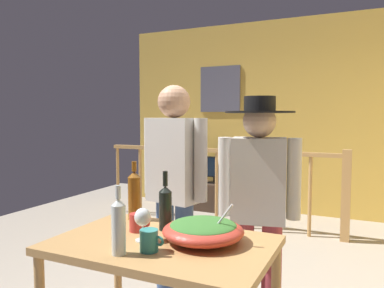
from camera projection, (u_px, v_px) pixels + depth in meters
The scene contains 15 objects.
back_wall at pixel (311, 117), 5.45m from camera, with size 5.78×0.10×2.87m, color gold.
framed_picture at pixel (220, 89), 5.94m from camera, with size 0.66×0.03×0.72m, color #545669.
stair_railing at pixel (249, 179), 4.80m from camera, with size 3.28×0.10×1.07m.
tv_console at pixel (214, 196), 5.80m from camera, with size 0.90×0.40×0.42m, color #38281E.
flat_screen_tv at pixel (213, 168), 5.73m from camera, with size 0.52×0.12×0.42m.
serving_table at pixel (162, 260), 1.92m from camera, with size 1.11×0.72×0.82m.
salad_bowl at pixel (203, 230), 1.90m from camera, with size 0.41×0.41×0.21m.
wine_glass at pixel (143, 218), 1.91m from camera, with size 0.08×0.08×0.17m.
wine_bottle_amber at pixel (134, 195), 2.30m from camera, with size 0.08×0.08×0.36m.
wine_bottle_clear at pixel (119, 226), 1.72m from camera, with size 0.07×0.07×0.32m.
wine_bottle_dark at pixel (165, 207), 2.09m from camera, with size 0.07×0.07×0.33m.
mug_teal at pixel (149, 241), 1.76m from camera, with size 0.12×0.09×0.10m.
mug_red at pixel (138, 222), 2.07m from camera, with size 0.13×0.09×0.10m.
person_standing_left at pixel (174, 181), 2.68m from camera, with size 0.54×0.29×1.67m.
person_standing_right at pixel (258, 197), 2.43m from camera, with size 0.52×0.44×1.58m.
Camera 1 is at (0.73, -2.58, 1.46)m, focal length 35.10 mm.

